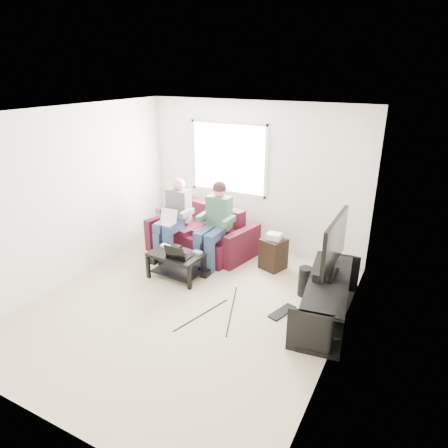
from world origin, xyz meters
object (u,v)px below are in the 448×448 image
at_px(coffee_table, 176,260).
at_px(tv, 334,244).
at_px(tv_stand, 327,301).
at_px(end_table, 273,253).
at_px(subwoofer, 305,282).
at_px(sofa, 203,235).

xyz_separation_m(coffee_table, tv, (2.35, 0.11, 0.72)).
bearing_deg(tv_stand, end_table, 138.89).
xyz_separation_m(coffee_table, tv_stand, (2.35, 0.01, -0.05)).
distance_m(coffee_table, subwoofer, 1.98).
distance_m(subwoofer, end_table, 0.92).
bearing_deg(end_table, subwoofer, -39.13).
relative_size(coffee_table, tv, 0.78).
relative_size(sofa, tv, 1.74).
height_order(coffee_table, tv, tv).
relative_size(tv_stand, end_table, 2.83).
height_order(coffee_table, end_table, end_table).
relative_size(coffee_table, subwoofer, 1.94).
relative_size(subwoofer, end_table, 0.71).
relative_size(sofa, subwoofer, 4.34).
height_order(tv_stand, tv, tv).
xyz_separation_m(tv, subwoofer, (-0.41, 0.30, -0.80)).
relative_size(tv_stand, tv, 1.59).
distance_m(tv_stand, end_table, 1.49).
height_order(sofa, end_table, sofa).
bearing_deg(tv_stand, coffee_table, -179.71).
bearing_deg(tv, tv_stand, -88.53).
xyz_separation_m(sofa, subwoofer, (2.05, -0.61, -0.09)).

